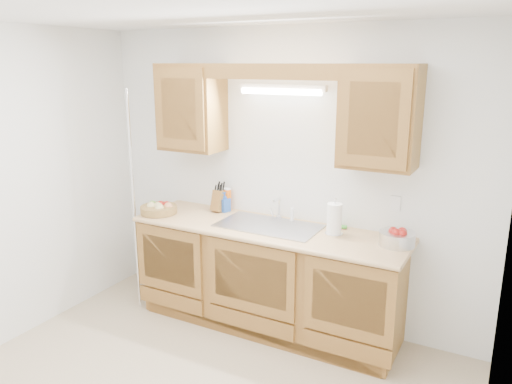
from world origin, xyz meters
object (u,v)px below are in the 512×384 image
Objects in this scene: fruit_basket at (159,208)px; knife_block at (219,200)px; paper_towel at (334,219)px; apple_bowl at (397,238)px.

fruit_basket is 0.54m from knife_block.
paper_towel is (1.57, 0.20, 0.08)m from fruit_basket.
apple_bowl is (2.06, 0.19, 0.01)m from fruit_basket.
knife_block is at bearing 174.40° from paper_towel.
fruit_basket is 1.29× the size of knife_block.
paper_towel is at bearing 7.38° from fruit_basket.
knife_block is (0.44, 0.31, 0.06)m from fruit_basket.
apple_bowl is (1.62, -0.12, -0.04)m from knife_block.
apple_bowl is (0.49, -0.01, -0.06)m from paper_towel.
paper_towel is (1.13, -0.11, 0.02)m from knife_block.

